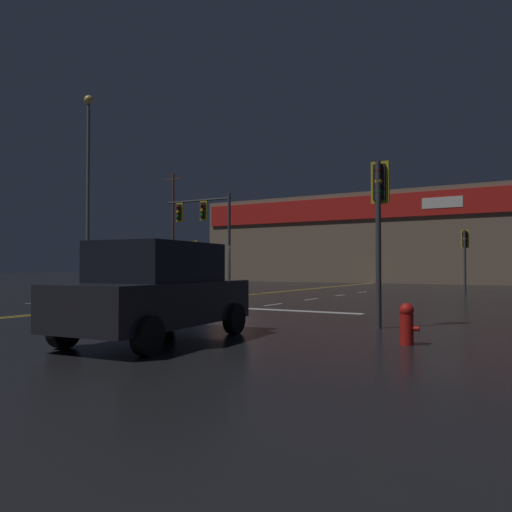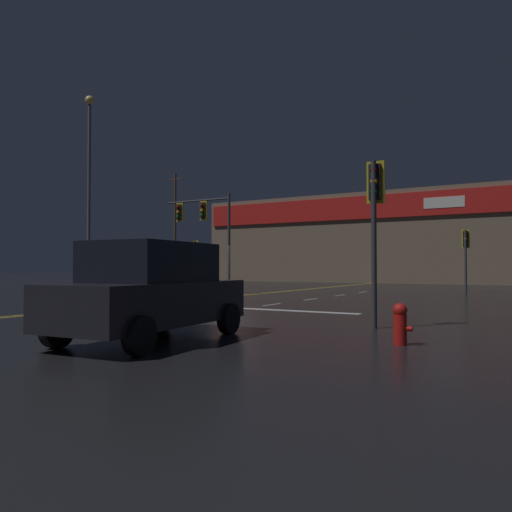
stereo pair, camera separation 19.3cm
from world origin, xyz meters
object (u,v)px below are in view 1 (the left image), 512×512
object	(u,v)px
traffic_signal_corner_northwest	(194,253)
fire_hydrant	(407,323)
parked_car	(157,291)
traffic_signal_median	(202,219)
streetlight_median_approach	(88,170)
traffic_signal_corner_southeast	(379,205)
traffic_signal_corner_northeast	(465,247)

from	to	relation	value
traffic_signal_corner_northwest	fire_hydrant	distance (m)	27.93
fire_hydrant	parked_car	bearing A→B (deg)	-157.50
traffic_signal_corner_northwest	traffic_signal_median	bearing A→B (deg)	-51.01
traffic_signal_corner_northwest	parked_car	distance (m)	26.49
fire_hydrant	parked_car	size ratio (longest dim) A/B	0.17
traffic_signal_median	traffic_signal_corner_northwest	bearing A→B (deg)	128.99
streetlight_median_approach	fire_hydrant	distance (m)	26.35
traffic_signal_median	traffic_signal_corner_southeast	world-z (taller)	traffic_signal_median
traffic_signal_corner_northwest	traffic_signal_corner_northeast	bearing A→B (deg)	0.19
traffic_signal_corner_northeast	parked_car	distance (m)	21.92
traffic_signal_corner_northwest	fire_hydrant	size ratio (longest dim) A/B	4.40
traffic_signal_corner_northeast	traffic_signal_corner_northwest	bearing A→B (deg)	-179.81
traffic_signal_median	traffic_signal_corner_northwest	world-z (taller)	traffic_signal_median
traffic_signal_corner_northwest	streetlight_median_approach	world-z (taller)	streetlight_median_approach
streetlight_median_approach	parked_car	world-z (taller)	streetlight_median_approach
traffic_signal_median	parked_car	xyz separation A→B (m)	(8.67, -13.49, -2.93)
traffic_signal_corner_northeast	traffic_signal_corner_northwest	distance (m)	18.15
streetlight_median_approach	fire_hydrant	bearing A→B (deg)	-29.16
streetlight_median_approach	fire_hydrant	size ratio (longest dim) A/B	15.97
traffic_signal_corner_southeast	traffic_signal_corner_northwest	world-z (taller)	traffic_signal_corner_southeast
traffic_signal_median	streetlight_median_approach	xyz separation A→B (m)	(-9.18, 0.66, 3.59)
fire_hydrant	traffic_signal_corner_northwest	bearing A→B (deg)	134.61
traffic_signal_corner_northeast	fire_hydrant	xyz separation A→B (m)	(1.41, -19.89, -2.13)
traffic_signal_corner_northeast	parked_car	size ratio (longest dim) A/B	0.78
traffic_signal_median	fire_hydrant	xyz separation A→B (m)	(12.98, -11.70, -3.48)
traffic_signal_corner_northeast	traffic_signal_median	bearing A→B (deg)	-144.73
traffic_signal_corner_northeast	fire_hydrant	world-z (taller)	traffic_signal_corner_northeast
traffic_signal_corner_southeast	fire_hydrant	bearing A→B (deg)	-63.66
parked_car	traffic_signal_median	bearing A→B (deg)	122.75
traffic_signal_corner_southeast	parked_car	xyz separation A→B (m)	(-3.18, -4.07, -1.91)
traffic_signal_median	traffic_signal_corner_southeast	xyz separation A→B (m)	(11.85, -9.42, -1.02)
traffic_signal_corner_northeast	traffic_signal_corner_southeast	world-z (taller)	traffic_signal_corner_southeast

